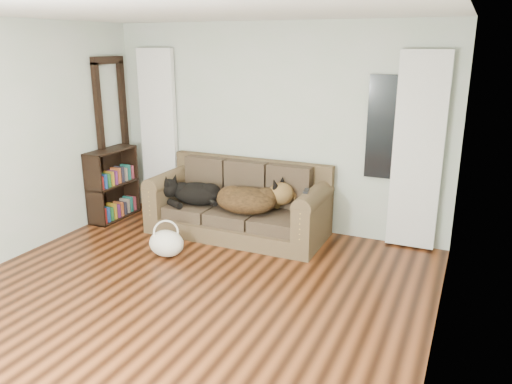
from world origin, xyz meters
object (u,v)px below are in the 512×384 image
at_px(dog_black_lab, 194,194).
at_px(dog_shepherd, 250,201).
at_px(tote_bag, 166,243).
at_px(bookshelf, 113,183).
at_px(sofa, 237,200).

height_order(dog_black_lab, dog_shepherd, dog_shepherd).
bearing_deg(tote_bag, bookshelf, 150.00).
relative_size(sofa, dog_shepherd, 2.81).
xyz_separation_m(dog_black_lab, tote_bag, (0.15, -0.88, -0.32)).
height_order(dog_black_lab, bookshelf, bookshelf).
bearing_deg(sofa, dog_shepherd, -22.63).
xyz_separation_m(dog_shepherd, bookshelf, (-2.06, -0.05, 0.01)).
relative_size(tote_bag, bookshelf, 0.43).
bearing_deg(tote_bag, dog_black_lab, 99.52).
relative_size(sofa, tote_bag, 5.29).
height_order(sofa, bookshelf, bookshelf).
distance_m(dog_shepherd, bookshelf, 2.06).
distance_m(dog_black_lab, dog_shepherd, 0.80).
height_order(sofa, dog_black_lab, sofa).
bearing_deg(dog_shepherd, sofa, -27.99).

